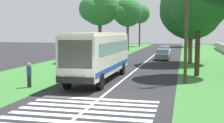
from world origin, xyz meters
TOP-DOWN VIEW (x-y plane):
  - ground at (0.00, 0.00)m, footprint 160.00×160.00m
  - grass_verge_left at (15.00, 8.20)m, footprint 120.00×8.00m
  - grass_verge_right at (15.00, -8.20)m, footprint 120.00×8.00m
  - centre_line at (15.00, 0.00)m, footprint 110.00×0.16m
  - coach_bus at (7.34, 1.80)m, footprint 11.16×2.62m
  - zebra_crossing at (-1.92, 0.00)m, footprint 5.85×6.80m
  - trailing_car_0 at (26.24, -1.88)m, footprint 4.30×1.78m
  - trailing_car_1 at (34.61, -1.63)m, footprint 4.30×1.78m
  - roadside_tree_left_0 at (21.24, 5.74)m, footprint 5.54×4.69m
  - roadside_tree_left_1 at (42.17, 5.99)m, footprint 6.61×5.56m
  - roadside_tree_left_2 at (60.21, 6.25)m, footprint 5.96×5.04m
  - roadside_tree_right_0 at (21.48, -5.19)m, footprint 8.87×7.32m
  - roadside_tree_right_1 at (11.18, -5.63)m, footprint 6.01×5.29m
  - roadside_tree_right_3 at (61.52, -5.71)m, footprint 8.41×7.32m
  - utility_pole at (7.19, -4.77)m, footprint 0.24×1.40m
  - pedestrian at (3.04, 5.55)m, footprint 0.34×0.34m

SIDE VIEW (x-z plane):
  - ground at x=0.00m, z-range 0.00..0.00m
  - zebra_crossing at x=-1.92m, z-range 0.00..0.01m
  - centre_line at x=15.00m, z-range 0.00..0.01m
  - grass_verge_left at x=15.00m, z-range 0.00..0.04m
  - grass_verge_right at x=15.00m, z-range 0.00..0.04m
  - trailing_car_0 at x=26.24m, z-range -0.05..1.38m
  - trailing_car_1 at x=34.61m, z-range -0.05..1.38m
  - pedestrian at x=3.04m, z-range 0.06..1.75m
  - coach_bus at x=7.34m, z-range 0.28..4.01m
  - utility_pole at x=7.19m, z-range 0.18..7.89m
  - roadside_tree_right_0 at x=21.48m, z-range 1.23..11.36m
  - roadside_tree_right_1 at x=11.18m, z-range 1.81..10.90m
  - roadside_tree_right_3 at x=61.52m, z-range 1.35..11.65m
  - roadside_tree_left_0 at x=21.24m, z-range 2.13..11.30m
  - roadside_tree_left_1 at x=42.17m, z-range 2.18..12.37m
  - roadside_tree_left_2 at x=60.21m, z-range 2.74..13.49m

